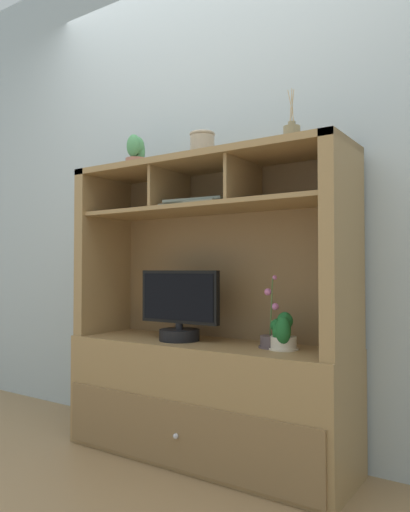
% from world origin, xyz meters
% --- Properties ---
extents(floor_plane, '(6.00, 6.00, 0.02)m').
position_xyz_m(floor_plane, '(0.00, 0.00, -0.01)').
color(floor_plane, '#97754D').
rests_on(floor_plane, ground).
extents(back_wall, '(6.00, 0.02, 2.80)m').
position_xyz_m(back_wall, '(0.00, 0.24, 1.40)').
color(back_wall, '#ABB9BE').
rests_on(back_wall, ground).
extents(media_console, '(1.37, 0.44, 1.39)m').
position_xyz_m(media_console, '(0.00, 0.01, 0.44)').
color(media_console, '#977649').
rests_on(media_console, ground).
extents(tv_monitor, '(0.44, 0.19, 0.33)m').
position_xyz_m(tv_monitor, '(-0.13, -0.03, 0.68)').
color(tv_monitor, black).
rests_on(tv_monitor, media_console).
extents(potted_orchid, '(0.11, 0.11, 0.31)m').
position_xyz_m(potted_orchid, '(0.34, 0.02, 0.58)').
color(potted_orchid, '#544547').
rests_on(potted_orchid, media_console).
extents(potted_fern, '(0.13, 0.13, 0.16)m').
position_xyz_m(potted_fern, '(0.40, -0.01, 0.61)').
color(potted_fern, beige).
rests_on(potted_fern, media_console).
extents(magazine_stack_left, '(0.33, 0.24, 0.02)m').
position_xyz_m(magazine_stack_left, '(-0.01, -0.03, 1.18)').
color(magazine_stack_left, gray).
rests_on(magazine_stack_left, media_console).
extents(diffuser_bottle, '(0.07, 0.07, 0.24)m').
position_xyz_m(diffuser_bottle, '(0.45, -0.01, 1.43)').
color(diffuser_bottle, '#8C7B56').
rests_on(diffuser_bottle, media_console).
extents(potted_succulent, '(0.13, 0.13, 0.19)m').
position_xyz_m(potted_succulent, '(-0.44, 0.01, 1.48)').
color(potted_succulent, '#A86955').
rests_on(potted_succulent, media_console).
extents(ceramic_vase, '(0.12, 0.12, 0.12)m').
position_xyz_m(ceramic_vase, '(0.00, -0.02, 1.45)').
color(ceramic_vase, tan).
rests_on(ceramic_vase, media_console).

